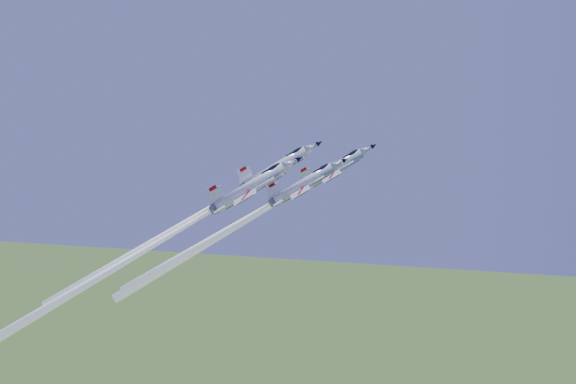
% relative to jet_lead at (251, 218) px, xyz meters
% --- Properties ---
extents(jet_lead, '(38.41, 15.24, 35.17)m').
position_rel_jet_lead_xyz_m(jet_lead, '(0.00, 0.00, 0.00)').
color(jet_lead, white).
extents(jet_left, '(42.29, 16.83, 38.62)m').
position_rel_jet_lead_xyz_m(jet_left, '(-11.83, 0.90, -1.09)').
color(jet_left, white).
extents(jet_right, '(31.20, 12.76, 27.76)m').
position_rel_jet_lead_xyz_m(jet_right, '(0.70, -8.47, 1.15)').
color(jet_right, white).
extents(jet_slot, '(51.49, 20.17, 47.69)m').
position_rel_jet_lead_xyz_m(jet_slot, '(-19.77, -5.10, -6.69)').
color(jet_slot, white).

